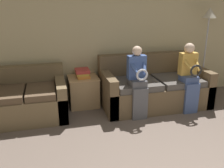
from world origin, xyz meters
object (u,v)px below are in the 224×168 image
couch_main (154,88)px  floor_lamp (208,25)px  couch_side (27,100)px  book_stack (83,73)px  child_right_seated (189,75)px  child_left_seated (138,80)px  side_shelf (84,91)px

couch_main → floor_lamp: size_ratio=1.11×
couch_side → book_stack: 1.10m
couch_main → child_right_seated: child_right_seated is taller
child_right_seated → book_stack: bearing=159.2°
child_left_seated → side_shelf: (-0.84, 0.70, -0.38)m
side_shelf → floor_lamp: (2.56, -0.02, 1.20)m
couch_side → child_right_seated: size_ratio=1.07×
book_stack → floor_lamp: 2.70m
floor_lamp → side_shelf: bearing=179.4°
couch_side → child_left_seated: size_ratio=1.08×
child_left_seated → child_right_seated: size_ratio=0.99×
couch_main → book_stack: (-1.34, 0.27, 0.32)m
child_left_seated → book_stack: (-0.84, 0.69, -0.02)m
child_right_seated → couch_main: bearing=139.6°
child_right_seated → couch_side: bearing=170.7°
child_left_seated → child_right_seated: 0.99m
child_right_seated → book_stack: size_ratio=4.12×
child_left_seated → side_shelf: 1.16m
couch_side → side_shelf: 1.05m
couch_main → couch_side: size_ratio=1.51×
floor_lamp → couch_side: bearing=-176.7°
couch_side → side_shelf: size_ratio=2.33×
couch_main → floor_lamp: (1.23, 0.25, 1.16)m
couch_side → book_stack: couch_side is taller
couch_side → couch_main: bearing=-1.2°
child_right_seated → book_stack: child_right_seated is taller
couch_side → child_left_seated: (1.86, -0.47, 0.37)m
book_stack → child_right_seated: bearing=-20.8°
couch_side → child_right_seated: bearing=-9.3°
side_shelf → floor_lamp: bearing=-0.6°
book_stack → floor_lamp: (2.57, -0.02, 0.83)m
couch_main → couch_side: 2.36m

